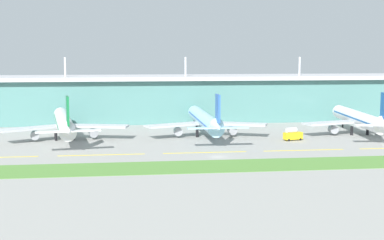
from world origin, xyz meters
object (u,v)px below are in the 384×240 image
(airliner_far, at_px, (359,119))
(fuel_truck, at_px, (293,134))
(airliner_near, at_px, (64,123))
(airliner_middle, at_px, (205,120))

(airliner_far, distance_m, fuel_truck, 33.34)
(airliner_near, height_order, fuel_truck, airliner_near)
(airliner_middle, relative_size, fuel_truck, 8.91)
(airliner_far, bearing_deg, fuel_truck, -160.45)
(airliner_middle, xyz_separation_m, airliner_far, (62.68, -3.08, -0.01))
(airliner_near, height_order, airliner_middle, same)
(airliner_near, relative_size, airliner_middle, 1.03)
(airliner_middle, height_order, fuel_truck, airliner_middle)
(airliner_middle, distance_m, airliner_far, 62.76)
(airliner_near, xyz_separation_m, airliner_far, (117.08, -1.73, -0.01))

